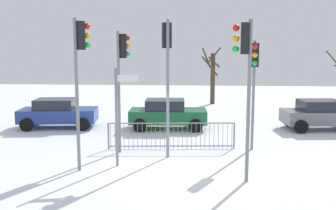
{
  "coord_description": "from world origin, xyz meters",
  "views": [
    {
      "loc": [
        0.96,
        -12.5,
        3.98
      ],
      "look_at": [
        -0.18,
        3.17,
        1.71
      ],
      "focal_mm": 41.87,
      "sensor_mm": 36.0,
      "label": 1
    }
  ],
  "objects": [
    {
      "name": "traffic_light_mid_right",
      "position": [
        2.36,
        -0.96,
        3.52
      ],
      "size": [
        0.57,
        0.34,
        4.82
      ],
      "rotation": [
        0.0,
        0.0,
        1.48
      ],
      "color": "slate",
      "rests_on": "ground"
    },
    {
      "name": "bare_tree_centre",
      "position": [
        2.11,
        15.85,
        2.05
      ],
      "size": [
        1.45,
        1.47,
        4.08
      ],
      "color": "#473828",
      "rests_on": "ground"
    },
    {
      "name": "direction_sign_post",
      "position": [
        -1.65,
        0.34,
        1.86
      ],
      "size": [
        0.78,
        0.2,
        3.34
      ],
      "rotation": [
        0.0,
        0.0,
        0.19
      ],
      "color": "slate",
      "rests_on": "ground"
    },
    {
      "name": "car_green_near",
      "position": [
        -0.47,
        6.71,
        0.77
      ],
      "size": [
        3.87,
        2.07,
        1.47
      ],
      "rotation": [
        0.0,
        0.0,
        0.05
      ],
      "color": "#195933",
      "rests_on": "ground"
    },
    {
      "name": "traffic_light_foreground_right",
      "position": [
        -0.11,
        1.65,
        3.65
      ],
      "size": [
        0.37,
        0.55,
        4.99
      ],
      "rotation": [
        0.0,
        0.0,
        0.3
      ],
      "color": "slate",
      "rests_on": "ground"
    },
    {
      "name": "traffic_light_rear_right",
      "position": [
        3.17,
        2.75,
        3.14
      ],
      "size": [
        0.35,
        0.57,
        4.28
      ],
      "rotation": [
        0.0,
        0.0,
        3.01
      ],
      "color": "slate",
      "rests_on": "ground"
    },
    {
      "name": "traffic_light_rear_left",
      "position": [
        -1.86,
        2.18,
        3.38
      ],
      "size": [
        0.48,
        0.46,
        4.62
      ],
      "rotation": [
        0.0,
        0.0,
        5.44
      ],
      "color": "slate",
      "rests_on": "ground"
    },
    {
      "name": "traffic_light_mid_left",
      "position": [
        -2.76,
        -0.16,
        3.61
      ],
      "size": [
        0.48,
        0.45,
        4.94
      ],
      "rotation": [
        0.0,
        0.0,
        5.42
      ],
      "color": "slate",
      "rests_on": "ground"
    },
    {
      "name": "ground_plane",
      "position": [
        0.0,
        0.0,
        0.0
      ],
      "size": [
        60.0,
        60.0,
        0.0
      ],
      "primitive_type": "plane",
      "color": "white"
    },
    {
      "name": "car_grey_far",
      "position": [
        7.15,
        7.05,
        0.77
      ],
      "size": [
        3.95,
        2.24,
        1.47
      ],
      "rotation": [
        0.0,
        0.0,
        0.1
      ],
      "color": "slate",
      "rests_on": "ground"
    },
    {
      "name": "pedestrian_guard_railing",
      "position": [
        -0.01,
        2.71,
        0.55
      ],
      "size": [
        5.05,
        0.48,
        1.07
      ],
      "rotation": [
        0.0,
        0.0,
        0.08
      ],
      "color": "slate",
      "rests_on": "ground"
    },
    {
      "name": "car_blue_mid",
      "position": [
        -6.02,
        6.58,
        0.77
      ],
      "size": [
        3.97,
        2.28,
        1.47
      ],
      "rotation": [
        0.0,
        0.0,
        0.11
      ],
      "color": "navy",
      "rests_on": "ground"
    }
  ]
}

